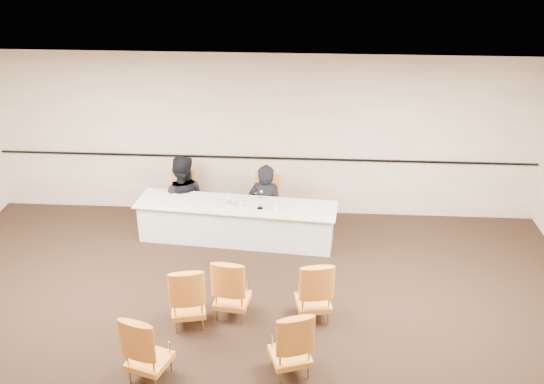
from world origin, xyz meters
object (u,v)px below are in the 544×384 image
at_px(aud_chair_front_right, 314,289).
at_px(microphone, 260,201).
at_px(aud_chair_front_left, 188,295).
at_px(panelist_main_chair, 266,203).
at_px(panelist_second, 183,202).
at_px(panelist_main, 266,210).
at_px(aud_chair_back_right, 290,341).
at_px(aud_chair_front_mid, 232,287).
at_px(aud_chair_back_left, 148,346).
at_px(panelist_second_chair, 182,198).
at_px(water_bottle, 229,199).
at_px(drinking_glass, 241,204).
at_px(coffee_cup, 275,208).
at_px(panel_table, 236,222).

bearing_deg(aud_chair_front_right, microphone, 103.31).
bearing_deg(aud_chair_front_left, panelist_main_chair, 60.91).
distance_m(panelist_second, microphone, 1.73).
bearing_deg(panelist_main, aud_chair_front_right, 118.97).
height_order(microphone, aud_chair_back_right, microphone).
height_order(panelist_main, aud_chair_front_mid, panelist_main).
bearing_deg(aud_chair_back_left, panelist_second_chair, 113.67).
distance_m(water_bottle, aud_chair_front_left, 2.38).
relative_size(panelist_main_chair, panelist_second, 0.53).
xyz_separation_m(drinking_glass, coffee_cup, (0.57, -0.12, 0.01)).
relative_size(aud_chair_front_left, aud_chair_front_right, 1.00).
distance_m(drinking_glass, aud_chair_back_left, 3.45).
bearing_deg(aud_chair_front_left, panelist_main, 60.91).
bearing_deg(aud_chair_front_right, water_bottle, 113.32).
bearing_deg(microphone, drinking_glass, 174.21).
bearing_deg(panelist_second_chair, panelist_main_chair, 0.00).
height_order(water_bottle, coffee_cup, water_bottle).
height_order(drinking_glass, aud_chair_back_left, aud_chair_back_left).
xyz_separation_m(panelist_second, drinking_glass, (1.16, -0.71, 0.35)).
bearing_deg(panelist_main_chair, panelist_second, -180.00).
height_order(panelist_main, aud_chair_front_left, panelist_main).
distance_m(coffee_cup, aud_chair_back_left, 3.51).
distance_m(panelist_main, aud_chair_front_right, 2.75).
bearing_deg(panelist_main, coffee_cup, 117.28).
height_order(panelist_main_chair, aud_chair_back_left, same).
xyz_separation_m(panelist_main, coffee_cup, (0.20, -0.69, 0.39)).
bearing_deg(panel_table, coffee_cup, -11.71).
bearing_deg(aud_chair_front_right, aud_chair_front_left, 177.35).
bearing_deg(panel_table, water_bottle, -154.66).
relative_size(panel_table, aud_chair_front_right, 3.59).
relative_size(panelist_second_chair, water_bottle, 4.06).
distance_m(aud_chair_front_left, aud_chair_back_right, 1.67).
height_order(microphone, aud_chair_front_left, microphone).
height_order(panelist_second_chair, aud_chair_front_left, same).
height_order(panelist_main_chair, drinking_glass, panelist_main_chair).
height_order(panelist_main_chair, aud_chair_back_right, same).
xyz_separation_m(aud_chair_front_left, aud_chair_back_left, (-0.27, -1.07, 0.00)).
distance_m(panel_table, aud_chair_back_right, 3.41).
height_order(water_bottle, drinking_glass, water_bottle).
relative_size(panelist_main_chair, aud_chair_front_right, 1.00).
relative_size(coffee_cup, aud_chair_back_right, 0.12).
relative_size(panel_table, panelist_second_chair, 3.59).
distance_m(coffee_cup, aud_chair_front_right, 2.04).
bearing_deg(panelist_second, aud_chair_front_mid, 114.01).
bearing_deg(panelist_second, panelist_main, 174.22).
bearing_deg(panelist_main, water_bottle, 52.79).
bearing_deg(drinking_glass, panelist_main, 57.18).
height_order(panel_table, aud_chair_front_right, aud_chair_front_right).
height_order(panelist_second, drinking_glass, panelist_second).
relative_size(panelist_second_chair, aud_chair_back_left, 1.00).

